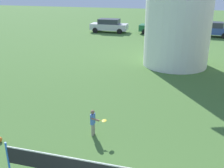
% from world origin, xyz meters
% --- Properties ---
extents(player_far, '(0.66, 0.43, 1.05)m').
position_xyz_m(player_far, '(-1.02, 4.59, 0.60)').
color(player_far, '#9E937F').
rests_on(player_far, ground_plane).
extents(parked_car_silver, '(4.37, 1.92, 1.56)m').
position_xyz_m(parked_car_silver, '(-6.89, 26.90, 0.81)').
color(parked_car_silver, silver).
rests_on(parked_car_silver, ground_plane).
extents(parked_car_green, '(4.43, 1.99, 1.56)m').
position_xyz_m(parked_car_green, '(-1.06, 27.36, 0.81)').
color(parked_car_green, '#1E6638').
rests_on(parked_car_green, ground_plane).
extents(parked_car_blue, '(4.09, 2.19, 1.56)m').
position_xyz_m(parked_car_blue, '(4.72, 27.36, 0.81)').
color(parked_car_blue, '#334C99').
rests_on(parked_car_blue, ground_plane).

